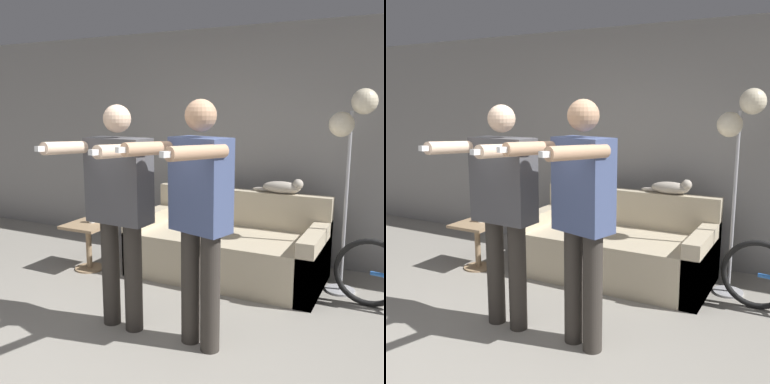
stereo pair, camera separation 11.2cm
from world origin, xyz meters
TOP-DOWN VIEW (x-y plane):
  - ground_plane at (0.00, 0.00)m, footprint 16.00×16.00m
  - wall_back at (0.00, 2.81)m, footprint 10.00×0.05m
  - couch at (0.04, 2.08)m, footprint 1.94×0.94m
  - person_left at (-0.30, 0.67)m, footprint 0.59×0.70m
  - person_right at (0.38, 0.66)m, footprint 0.60×0.76m
  - cat at (0.50, 2.44)m, footprint 0.54×0.15m
  - floor_lamp at (1.17, 2.16)m, footprint 0.41×0.28m
  - side_table at (-1.37, 1.59)m, footprint 0.45×0.45m
  - cup at (-1.36, 1.65)m, footprint 0.06×0.06m

SIDE VIEW (x-z plane):
  - ground_plane at x=0.00m, z-range 0.00..0.00m
  - couch at x=0.04m, z-range -0.14..0.70m
  - side_table at x=-1.37m, z-range 0.11..0.61m
  - cup at x=-1.36m, z-range 0.50..0.61m
  - cat at x=0.50m, z-range 0.83..0.99m
  - person_left at x=-0.30m, z-range 0.15..1.90m
  - person_right at x=0.38m, z-range 0.14..1.92m
  - wall_back at x=0.00m, z-range 0.00..2.60m
  - floor_lamp at x=1.17m, z-range 0.59..2.47m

